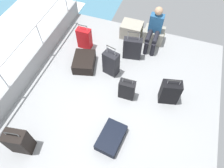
# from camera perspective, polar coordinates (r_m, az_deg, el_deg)

# --- Properties ---
(ground_plane) EXTENTS (4.40, 5.20, 0.06)m
(ground_plane) POSITION_cam_1_polar(r_m,az_deg,el_deg) (4.67, 1.41, -4.75)
(ground_plane) COLOR #939699
(gunwale_port) EXTENTS (0.06, 5.20, 0.45)m
(gunwale_port) POSITION_cam_1_polar(r_m,az_deg,el_deg) (5.23, -21.75, 3.76)
(gunwale_port) COLOR #939699
(gunwale_port) RESTS_ON ground_plane
(railing_port) EXTENTS (0.04, 4.20, 1.02)m
(railing_port) POSITION_cam_1_polar(r_m,az_deg,el_deg) (4.85, -23.76, 7.87)
(railing_port) COLOR silver
(railing_port) RESTS_ON ground_plane
(cargo_crate_0) EXTENTS (0.60, 0.45, 0.41)m
(cargo_crate_0) POSITION_cam_1_polar(r_m,az_deg,el_deg) (5.91, 5.44, 14.71)
(cargo_crate_0) COLOR #9E9989
(cargo_crate_0) RESTS_ON ground_plane
(cargo_crate_1) EXTENTS (0.56, 0.41, 0.38)m
(cargo_crate_1) POSITION_cam_1_polar(r_m,az_deg,el_deg) (5.86, 11.53, 13.18)
(cargo_crate_1) COLOR gray
(cargo_crate_1) RESTS_ON ground_plane
(passenger_seated) EXTENTS (0.34, 0.66, 1.08)m
(passenger_seated) POSITION_cam_1_polar(r_m,az_deg,el_deg) (5.48, 11.77, 14.93)
(passenger_seated) COLOR #26598C
(passenger_seated) RESTS_ON ground_plane
(suitcase_0) EXTENTS (0.50, 0.70, 0.20)m
(suitcase_0) POSITION_cam_1_polar(r_m,az_deg,el_deg) (4.15, -0.22, -14.68)
(suitcase_0) COLOR black
(suitcase_0) RESTS_ON ground_plane
(suitcase_1) EXTENTS (0.43, 0.32, 0.71)m
(suitcase_1) POSITION_cam_1_polar(r_m,az_deg,el_deg) (4.26, -24.39, -14.37)
(suitcase_1) COLOR black
(suitcase_1) RESTS_ON ground_plane
(suitcase_2) EXTENTS (0.65, 0.75, 0.27)m
(suitcase_2) POSITION_cam_1_polar(r_m,az_deg,el_deg) (5.18, -7.72, 6.08)
(suitcase_2) COLOR black
(suitcase_2) RESTS_ON ground_plane
(suitcase_3) EXTENTS (0.36, 0.20, 0.72)m
(suitcase_3) POSITION_cam_1_polar(r_m,az_deg,el_deg) (5.55, -7.67, 12.47)
(suitcase_3) COLOR red
(suitcase_3) RESTS_ON ground_plane
(suitcase_4) EXTENTS (0.44, 0.31, 0.74)m
(suitcase_4) POSITION_cam_1_polar(r_m,az_deg,el_deg) (4.55, 15.75, -2.21)
(suitcase_4) COLOR black
(suitcase_4) RESTS_ON ground_plane
(suitcase_5) EXTENTS (0.48, 0.26, 0.84)m
(suitcase_5) POSITION_cam_1_polar(r_m,az_deg,el_deg) (5.24, 5.66, 9.78)
(suitcase_5) COLOR black
(suitcase_5) RESTS_ON ground_plane
(suitcase_6) EXTENTS (0.40, 0.31, 0.85)m
(suitcase_6) POSITION_cam_1_polar(r_m,az_deg,el_deg) (4.86, -0.27, 5.79)
(suitcase_6) COLOR black
(suitcase_6) RESTS_ON ground_plane
(suitcase_7) EXTENTS (0.35, 0.20, 0.64)m
(suitcase_7) POSITION_cam_1_polar(r_m,az_deg,el_deg) (4.50, 4.13, -1.52)
(suitcase_7) COLOR black
(suitcase_7) RESTS_ON ground_plane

